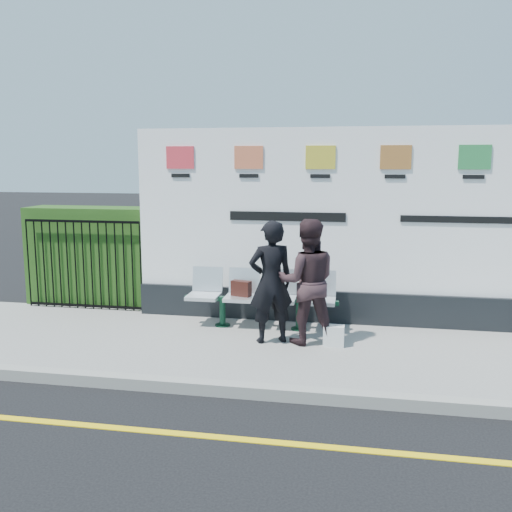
{
  "coord_description": "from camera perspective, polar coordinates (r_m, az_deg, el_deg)",
  "views": [
    {
      "loc": [
        0.05,
        -4.93,
        2.61
      ],
      "look_at": [
        -1.46,
        3.1,
        1.25
      ],
      "focal_mm": 40.0,
      "sensor_mm": 36.0,
      "label": 1
    }
  ],
  "objects": [
    {
      "name": "kerb",
      "position": [
        6.45,
        9.62,
        -13.86
      ],
      "size": [
        14.0,
        0.18,
        0.14
      ],
      "primitive_type": "cube",
      "color": "gray",
      "rests_on": "ground"
    },
    {
      "name": "carrier_bag_white",
      "position": [
        7.91,
        7.78,
        -7.91
      ],
      "size": [
        0.28,
        0.17,
        0.28
      ],
      "primitive_type": "cube",
      "color": "silver",
      "rests_on": "pavement"
    },
    {
      "name": "yellow_line",
      "position": [
        5.58,
        9.38,
        -18.53
      ],
      "size": [
        14.0,
        0.1,
        0.01
      ],
      "primitive_type": "cube",
      "color": "yellow",
      "rests_on": "ground"
    },
    {
      "name": "woman_right",
      "position": [
        7.83,
        5.13,
        -2.57
      ],
      "size": [
        0.95,
        0.8,
        1.73
      ],
      "primitive_type": "imported",
      "rotation": [
        0.0,
        0.0,
        3.33
      ],
      "color": "#301F23",
      "rests_on": "pavement"
    },
    {
      "name": "railing",
      "position": [
        10.07,
        -16.87,
        -0.8
      ],
      "size": [
        2.05,
        0.06,
        1.54
      ],
      "primitive_type": null,
      "color": "black",
      "rests_on": "pavement"
    },
    {
      "name": "ground",
      "position": [
        5.58,
        9.38,
        -18.56
      ],
      "size": [
        80.0,
        80.0,
        0.0
      ],
      "primitive_type": "plane",
      "color": "black"
    },
    {
      "name": "handbag_brown",
      "position": [
        8.61,
        -1.49,
        -3.26
      ],
      "size": [
        0.32,
        0.21,
        0.23
      ],
      "primitive_type": "cube",
      "rotation": [
        0.0,
        0.0,
        -0.28
      ],
      "color": "black",
      "rests_on": "bench"
    },
    {
      "name": "bench",
      "position": [
        8.65,
        0.43,
        -5.64
      ],
      "size": [
        2.25,
        0.62,
        0.48
      ],
      "primitive_type": null,
      "rotation": [
        0.0,
        0.0,
        0.02
      ],
      "color": "silver",
      "rests_on": "pavement"
    },
    {
      "name": "billboard",
      "position": [
        8.87,
        13.46,
        1.48
      ],
      "size": [
        8.0,
        0.3,
        3.0
      ],
      "color": "black",
      "rests_on": "pavement"
    },
    {
      "name": "hedge",
      "position": [
        10.45,
        -15.76,
        0.06
      ],
      "size": [
        2.35,
        0.7,
        1.7
      ],
      "primitive_type": "cube",
      "color": "#244B16",
      "rests_on": "pavement"
    },
    {
      "name": "pavement",
      "position": [
        7.86,
        9.84,
        -9.63
      ],
      "size": [
        14.0,
        3.0,
        0.12
      ],
      "primitive_type": "cube",
      "color": "gray",
      "rests_on": "ground"
    },
    {
      "name": "woman_left",
      "position": [
        7.84,
        1.5,
        -2.61
      ],
      "size": [
        0.73,
        0.63,
        1.7
      ],
      "primitive_type": "imported",
      "rotation": [
        0.0,
        0.0,
        3.56
      ],
      "color": "black",
      "rests_on": "pavement"
    }
  ]
}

